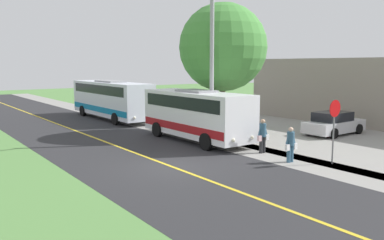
{
  "coord_description": "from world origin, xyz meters",
  "views": [
    {
      "loc": [
        9.28,
        14.25,
        4.42
      ],
      "look_at": [
        -3.5,
        -3.26,
        1.4
      ],
      "focal_mm": 37.4,
      "sensor_mm": 36.0,
      "label": 1
    }
  ],
  "objects_px": {
    "transit_bus_rear": "(111,98)",
    "stop_sign": "(334,121)",
    "pedestrian_waiting": "(263,135)",
    "tree_curbside": "(223,47)",
    "parked_car_near": "(334,124)",
    "pedestrian_with_bags": "(291,144)",
    "shuttle_bus_front": "(196,113)",
    "street_light_pole": "(210,61)"
  },
  "relations": [
    {
      "from": "transit_bus_rear",
      "to": "stop_sign",
      "type": "height_order",
      "value": "transit_bus_rear"
    },
    {
      "from": "pedestrian_waiting",
      "to": "tree_curbside",
      "type": "bearing_deg",
      "value": -111.19
    },
    {
      "from": "parked_car_near",
      "to": "pedestrian_with_bags",
      "type": "bearing_deg",
      "value": 22.1
    },
    {
      "from": "shuttle_bus_front",
      "to": "transit_bus_rear",
      "type": "bearing_deg",
      "value": -89.98
    },
    {
      "from": "pedestrian_waiting",
      "to": "parked_car_near",
      "type": "bearing_deg",
      "value": -171.38
    },
    {
      "from": "pedestrian_waiting",
      "to": "pedestrian_with_bags",
      "type": "bearing_deg",
      "value": 80.12
    },
    {
      "from": "shuttle_bus_front",
      "to": "pedestrian_waiting",
      "type": "relative_size",
      "value": 4.62
    },
    {
      "from": "street_light_pole",
      "to": "tree_curbside",
      "type": "relative_size",
      "value": 1.02
    },
    {
      "from": "stop_sign",
      "to": "tree_curbside",
      "type": "xyz_separation_m",
      "value": [
        -1.3,
        -9.14,
        3.52
      ]
    },
    {
      "from": "stop_sign",
      "to": "tree_curbside",
      "type": "relative_size",
      "value": 0.35
    },
    {
      "from": "pedestrian_waiting",
      "to": "shuttle_bus_front",
      "type": "bearing_deg",
      "value": -81.31
    },
    {
      "from": "pedestrian_with_bags",
      "to": "tree_curbside",
      "type": "xyz_separation_m",
      "value": [
        -2.58,
        -7.81,
        4.62
      ]
    },
    {
      "from": "tree_curbside",
      "to": "shuttle_bus_front",
      "type": "bearing_deg",
      "value": 20.75
    },
    {
      "from": "pedestrian_waiting",
      "to": "stop_sign",
      "type": "bearing_deg",
      "value": 105.08
    },
    {
      "from": "transit_bus_rear",
      "to": "tree_curbside",
      "type": "bearing_deg",
      "value": 105.59
    },
    {
      "from": "shuttle_bus_front",
      "to": "pedestrian_with_bags",
      "type": "relative_size",
      "value": 4.92
    },
    {
      "from": "transit_bus_rear",
      "to": "tree_curbside",
      "type": "height_order",
      "value": "tree_curbside"
    },
    {
      "from": "street_light_pole",
      "to": "transit_bus_rear",
      "type": "bearing_deg",
      "value": -88.09
    },
    {
      "from": "pedestrian_waiting",
      "to": "stop_sign",
      "type": "xyz_separation_m",
      "value": [
        -0.92,
        3.41,
        1.04
      ]
    },
    {
      "from": "shuttle_bus_front",
      "to": "stop_sign",
      "type": "bearing_deg",
      "value": 101.44
    },
    {
      "from": "street_light_pole",
      "to": "tree_curbside",
      "type": "xyz_separation_m",
      "value": [
        -2.52,
        -1.87,
        0.87
      ]
    },
    {
      "from": "stop_sign",
      "to": "pedestrian_with_bags",
      "type": "bearing_deg",
      "value": -45.94
    },
    {
      "from": "pedestrian_with_bags",
      "to": "stop_sign",
      "type": "distance_m",
      "value": 2.15
    },
    {
      "from": "transit_bus_rear",
      "to": "pedestrian_with_bags",
      "type": "height_order",
      "value": "transit_bus_rear"
    },
    {
      "from": "shuttle_bus_front",
      "to": "tree_curbside",
      "type": "height_order",
      "value": "tree_curbside"
    },
    {
      "from": "parked_car_near",
      "to": "street_light_pole",
      "type": "bearing_deg",
      "value": -18.84
    },
    {
      "from": "shuttle_bus_front",
      "to": "stop_sign",
      "type": "xyz_separation_m",
      "value": [
        -1.63,
        8.03,
        0.33
      ]
    },
    {
      "from": "transit_bus_rear",
      "to": "pedestrian_with_bags",
      "type": "distance_m",
      "value": 18.34
    },
    {
      "from": "pedestrian_with_bags",
      "to": "pedestrian_waiting",
      "type": "height_order",
      "value": "pedestrian_waiting"
    },
    {
      "from": "transit_bus_rear",
      "to": "pedestrian_waiting",
      "type": "bearing_deg",
      "value": 92.51
    },
    {
      "from": "transit_bus_rear",
      "to": "parked_car_near",
      "type": "height_order",
      "value": "transit_bus_rear"
    },
    {
      "from": "pedestrian_with_bags",
      "to": "pedestrian_waiting",
      "type": "bearing_deg",
      "value": -99.88
    },
    {
      "from": "pedestrian_waiting",
      "to": "parked_car_near",
      "type": "relative_size",
      "value": 0.39
    },
    {
      "from": "parked_car_near",
      "to": "shuttle_bus_front",
      "type": "bearing_deg",
      "value": -22.57
    },
    {
      "from": "transit_bus_rear",
      "to": "stop_sign",
      "type": "xyz_separation_m",
      "value": [
        -1.63,
        19.64,
        0.24
      ]
    },
    {
      "from": "shuttle_bus_front",
      "to": "tree_curbside",
      "type": "bearing_deg",
      "value": -159.25
    },
    {
      "from": "shuttle_bus_front",
      "to": "street_light_pole",
      "type": "height_order",
      "value": "street_light_pole"
    },
    {
      "from": "pedestrian_with_bags",
      "to": "pedestrian_waiting",
      "type": "xyz_separation_m",
      "value": [
        -0.36,
        -2.09,
        0.06
      ]
    },
    {
      "from": "pedestrian_waiting",
      "to": "stop_sign",
      "type": "height_order",
      "value": "stop_sign"
    },
    {
      "from": "transit_bus_rear",
      "to": "shuttle_bus_front",
      "type": "bearing_deg",
      "value": 90.02
    },
    {
      "from": "shuttle_bus_front",
      "to": "pedestrian_waiting",
      "type": "xyz_separation_m",
      "value": [
        -0.71,
        4.62,
        -0.71
      ]
    },
    {
      "from": "shuttle_bus_front",
      "to": "transit_bus_rear",
      "type": "xyz_separation_m",
      "value": [
        0.0,
        -11.61,
        0.09
      ]
    }
  ]
}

